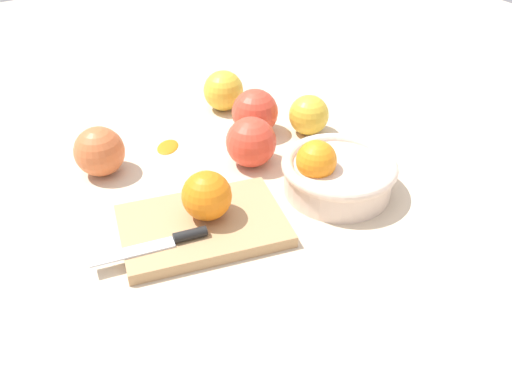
# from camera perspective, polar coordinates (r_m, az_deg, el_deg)

# --- Properties ---
(ground_plane) EXTENTS (2.40, 2.40, 0.00)m
(ground_plane) POSITION_cam_1_polar(r_m,az_deg,el_deg) (0.84, -3.28, 1.46)
(ground_plane) COLOR beige
(bowl) EXTENTS (0.18, 0.18, 0.09)m
(bowl) POSITION_cam_1_polar(r_m,az_deg,el_deg) (0.80, 8.73, 2.10)
(bowl) COLOR beige
(bowl) RESTS_ON ground_plane
(cutting_board) EXTENTS (0.25, 0.19, 0.02)m
(cutting_board) POSITION_cam_1_polar(r_m,az_deg,el_deg) (0.73, -5.84, -3.69)
(cutting_board) COLOR tan
(cutting_board) RESTS_ON ground_plane
(orange_on_board) EXTENTS (0.07, 0.07, 0.07)m
(orange_on_board) POSITION_cam_1_polar(r_m,az_deg,el_deg) (0.72, -5.41, -0.40)
(orange_on_board) COLOR orange
(orange_on_board) RESTS_ON cutting_board
(knife) EXTENTS (0.16, 0.04, 0.01)m
(knife) POSITION_cam_1_polar(r_m,az_deg,el_deg) (0.70, -9.85, -5.38)
(knife) COLOR silver
(knife) RESTS_ON cutting_board
(apple_front_left) EXTENTS (0.07, 0.07, 0.07)m
(apple_front_left) POSITION_cam_1_polar(r_m,az_deg,el_deg) (0.95, 5.79, 8.38)
(apple_front_left) COLOR gold
(apple_front_left) RESTS_ON ground_plane
(apple_front_right) EXTENTS (0.08, 0.08, 0.08)m
(apple_front_right) POSITION_cam_1_polar(r_m,az_deg,el_deg) (0.87, -16.75, 4.27)
(apple_front_right) COLOR #CC6638
(apple_front_right) RESTS_ON ground_plane
(apple_mid_left) EXTENTS (0.08, 0.08, 0.08)m
(apple_mid_left) POSITION_cam_1_polar(r_m,az_deg,el_deg) (0.85, -0.54, 5.48)
(apple_mid_left) COLOR #D6422D
(apple_mid_left) RESTS_ON ground_plane
(apple_front_left_2) EXTENTS (0.08, 0.08, 0.08)m
(apple_front_left_2) POSITION_cam_1_polar(r_m,az_deg,el_deg) (0.94, -0.11, 8.72)
(apple_front_left_2) COLOR #D6422D
(apple_front_left_2) RESTS_ON ground_plane
(apple_front_left_3) EXTENTS (0.08, 0.08, 0.08)m
(apple_front_left_3) POSITION_cam_1_polar(r_m,az_deg,el_deg) (1.03, -3.58, 11.01)
(apple_front_left_3) COLOR gold
(apple_front_left_3) RESTS_ON ground_plane
(citrus_peel) EXTENTS (0.06, 0.06, 0.01)m
(citrus_peel) POSITION_cam_1_polar(r_m,az_deg,el_deg) (0.93, -9.64, 5.06)
(citrus_peel) COLOR orange
(citrus_peel) RESTS_ON ground_plane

